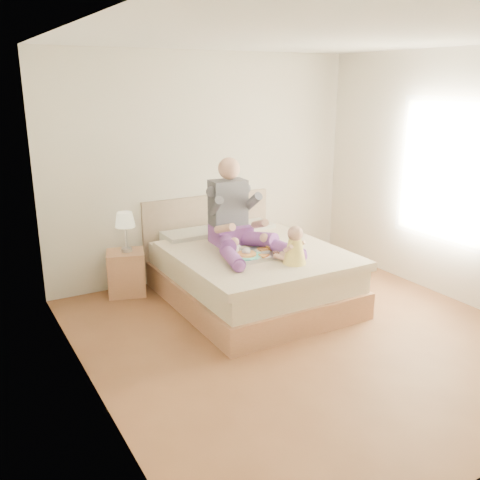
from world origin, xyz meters
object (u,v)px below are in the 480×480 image
tray (255,253)px  baby (294,248)px  adult (236,221)px  nightstand (126,273)px  bed (247,271)px

tray → baby: size_ratio=1.32×
tray → baby: 0.46m
adult → tray: (-0.01, -0.41, -0.25)m
nightstand → baby: baby is taller
bed → baby: bearing=-81.6°
bed → nightstand: size_ratio=4.31×
adult → baby: size_ratio=3.09×
tray → adult: bearing=89.5°
adult → baby: (0.21, -0.79, -0.13)m
tray → bed: bearing=72.7°
tray → baby: bearing=-60.5°
nightstand → adult: bearing=-17.7°
tray → nightstand: bearing=132.5°
bed → nightstand: 1.39m
bed → baby: (0.11, -0.72, 0.45)m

